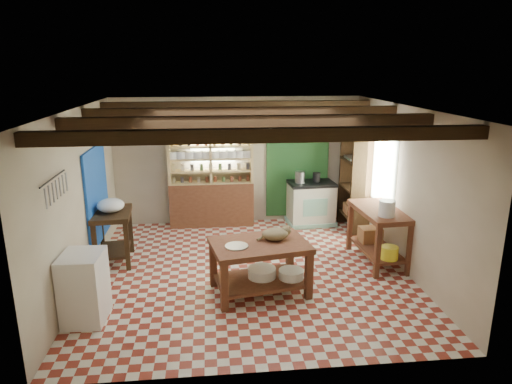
{
  "coord_description": "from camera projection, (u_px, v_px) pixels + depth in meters",
  "views": [
    {
      "loc": [
        -0.58,
        -6.69,
        3.2
      ],
      "look_at": [
        0.15,
        0.3,
        1.24
      ],
      "focal_mm": 32.0,
      "sensor_mm": 36.0,
      "label": 1
    }
  ],
  "objects": [
    {
      "name": "ceiling_beams",
      "position": [
        248.0,
        116.0,
        6.67
      ],
      "size": [
        5.0,
        3.8,
        0.15
      ],
      "primitive_type": "cube",
      "color": "#362313",
      "rests_on": "ceiling"
    },
    {
      "name": "cat",
      "position": [
        275.0,
        234.0,
        6.56
      ],
      "size": [
        0.47,
        0.41,
        0.18
      ],
      "primitive_type": "ellipsoid",
      "rotation": [
        0.0,
        0.0,
        0.35
      ],
      "color": "#998659",
      "rests_on": "work_table"
    },
    {
      "name": "yellow_tub",
      "position": [
        389.0,
        253.0,
        7.18
      ],
      "size": [
        0.29,
        0.29,
        0.2
      ],
      "primitive_type": "cylinder",
      "rotation": [
        0.0,
        0.0,
        0.06
      ],
      "color": "#FBF729",
      "rests_on": "right_counter"
    },
    {
      "name": "wall_back",
      "position": [
        237.0,
        161.0,
        9.38
      ],
      "size": [
        5.0,
        0.04,
        2.6
      ],
      "primitive_type": "cube",
      "color": "#C0B49A",
      "rests_on": "floor"
    },
    {
      "name": "utensil_rail",
      "position": [
        54.0,
        188.0,
        5.46
      ],
      "size": [
        0.06,
        0.9,
        0.28
      ],
      "primitive_type": "cube",
      "color": "black",
      "rests_on": "wall_left"
    },
    {
      "name": "shelving_unit",
      "position": [
        211.0,
        173.0,
        9.19
      ],
      "size": [
        1.7,
        0.34,
        2.2
      ],
      "primitive_type": "cube",
      "color": "tan",
      "rests_on": "floor"
    },
    {
      "name": "green_wall_patch",
      "position": [
        297.0,
        162.0,
        9.49
      ],
      "size": [
        1.3,
        0.04,
        2.3
      ],
      "primitive_type": "cube",
      "color": "#1F4F21",
      "rests_on": "wall_back"
    },
    {
      "name": "right_counter",
      "position": [
        378.0,
        236.0,
        7.58
      ],
      "size": [
        0.72,
        1.33,
        0.93
      ],
      "primitive_type": "cube",
      "rotation": [
        0.0,
        0.0,
        0.06
      ],
      "color": "brown",
      "rests_on": "floor"
    },
    {
      "name": "enamel_bowl",
      "position": [
        111.0,
        205.0,
        7.44
      ],
      "size": [
        0.47,
        0.47,
        0.22
      ],
      "primitive_type": "ellipsoid",
      "rotation": [
        0.0,
        0.0,
        0.08
      ],
      "color": "white",
      "rests_on": "prep_table"
    },
    {
      "name": "wall_left",
      "position": [
        80.0,
        199.0,
        6.73
      ],
      "size": [
        0.04,
        5.0,
        2.6
      ],
      "primitive_type": "cube",
      "color": "#C0B49A",
      "rests_on": "floor"
    },
    {
      "name": "prep_table",
      "position": [
        114.0,
        237.0,
        7.59
      ],
      "size": [
        0.67,
        0.92,
        0.88
      ],
      "primitive_type": "cube",
      "rotation": [
        0.0,
        0.0,
        0.08
      ],
      "color": "#362313",
      "rests_on": "floor"
    },
    {
      "name": "blue_wall_patch",
      "position": [
        97.0,
        195.0,
        7.65
      ],
      "size": [
        0.04,
        1.4,
        1.6
      ],
      "primitive_type": "cube",
      "color": "blue",
      "rests_on": "wall_left"
    },
    {
      "name": "basin_large",
      "position": [
        262.0,
        273.0,
        6.66
      ],
      "size": [
        0.48,
        0.48,
        0.14
      ],
      "primitive_type": "cylinder",
      "rotation": [
        0.0,
        0.0,
        0.18
      ],
      "color": "white",
      "rests_on": "work_table"
    },
    {
      "name": "steel_tray",
      "position": [
        237.0,
        246.0,
        6.33
      ],
      "size": [
        0.38,
        0.38,
        0.02
      ],
      "primitive_type": "cylinder",
      "rotation": [
        0.0,
        0.0,
        0.18
      ],
      "color": "#A0A1A7",
      "rests_on": "work_table"
    },
    {
      "name": "wall_right",
      "position": [
        405.0,
        189.0,
        7.23
      ],
      "size": [
        0.04,
        5.0,
        2.6
      ],
      "primitive_type": "cube",
      "color": "#C0B49A",
      "rests_on": "floor"
    },
    {
      "name": "wicker_basket",
      "position": [
        370.0,
        234.0,
        7.89
      ],
      "size": [
        0.38,
        0.31,
        0.25
      ],
      "primitive_type": "cube",
      "rotation": [
        0.0,
        0.0,
        0.06
      ],
      "color": "#96663C",
      "rests_on": "right_counter"
    },
    {
      "name": "window_back",
      "position": [
        213.0,
        142.0,
        9.2
      ],
      "size": [
        0.9,
        0.02,
        0.8
      ],
      "primitive_type": "cube",
      "color": "#B5C8B1",
      "rests_on": "wall_back"
    },
    {
      "name": "kettle_right",
      "position": [
        316.0,
        177.0,
        9.29
      ],
      "size": [
        0.17,
        0.17,
        0.19
      ],
      "primitive_type": "cylinder",
      "rotation": [
        0.0,
        0.0,
        0.07
      ],
      "color": "black",
      "rests_on": "stove"
    },
    {
      "name": "wall_front",
      "position": [
        270.0,
        261.0,
        4.59
      ],
      "size": [
        5.0,
        0.04,
        2.6
      ],
      "primitive_type": "cube",
      "color": "#C0B49A",
      "rests_on": "floor"
    },
    {
      "name": "pot_rack",
      "position": [
        303.0,
        120.0,
        8.84
      ],
      "size": [
        0.86,
        0.12,
        0.36
      ],
      "primitive_type": "cube",
      "color": "black",
      "rests_on": "ceiling"
    },
    {
      "name": "basin_small",
      "position": [
        291.0,
        274.0,
        6.63
      ],
      "size": [
        0.42,
        0.42,
        0.13
      ],
      "primitive_type": "cylinder",
      "rotation": [
        0.0,
        0.0,
        0.18
      ],
      "color": "white",
      "rests_on": "work_table"
    },
    {
      "name": "ceiling",
      "position": [
        248.0,
        108.0,
        6.63
      ],
      "size": [
        5.0,
        5.0,
        0.02
      ],
      "primitive_type": "cube",
      "color": "#49494E",
      "rests_on": "wall_back"
    },
    {
      "name": "white_cabinet",
      "position": [
        84.0,
        287.0,
        5.84
      ],
      "size": [
        0.53,
        0.63,
        0.91
      ],
      "primitive_type": "cube",
      "rotation": [
        0.0,
        0.0,
        -0.05
      ],
      "color": "white",
      "rests_on": "floor"
    },
    {
      "name": "stove",
      "position": [
        311.0,
        203.0,
        9.42
      ],
      "size": [
        0.96,
        0.68,
        0.9
      ],
      "primitive_type": "cube",
      "rotation": [
        0.0,
        0.0,
        0.07
      ],
      "color": "beige",
      "rests_on": "floor"
    },
    {
      "name": "window_right",
      "position": [
        381.0,
        169.0,
        8.16
      ],
      "size": [
        0.02,
        1.3,
        1.2
      ],
      "primitive_type": "cube",
      "color": "#B5C8B1",
      "rests_on": "wall_right"
    },
    {
      "name": "tall_rack",
      "position": [
        355.0,
        180.0,
        9.02
      ],
      "size": [
        0.4,
        0.86,
        2.0
      ],
      "primitive_type": "cube",
      "color": "#362313",
      "rests_on": "floor"
    },
    {
      "name": "floor",
      "position": [
        248.0,
        272.0,
        7.33
      ],
      "size": [
        5.0,
        5.0,
        0.02
      ],
      "primitive_type": "cube",
      "color": "maroon",
      "rests_on": "ground"
    },
    {
      "name": "work_table",
      "position": [
        260.0,
        268.0,
        6.57
      ],
      "size": [
        1.49,
        1.13,
        0.77
      ],
      "primitive_type": "cube",
      "rotation": [
        0.0,
        0.0,
        0.18
      ],
      "color": "brown",
      "rests_on": "floor"
    },
    {
      "name": "kettle_left",
      "position": [
        300.0,
        177.0,
        9.23
      ],
      "size": [
        0.22,
        0.22,
        0.23
      ],
      "primitive_type": "cylinder",
      "rotation": [
        0.0,
        0.0,
        0.07
      ],
      "color": "#A0A1A7",
      "rests_on": "stove"
    },
    {
      "name": "white_bucket",
      "position": [
        387.0,
        208.0,
        7.08
      ],
      "size": [
        0.27,
        0.27,
        0.25
      ],
      "primitive_type": "cylinder",
      "rotation": [
        0.0,
        0.0,
        0.06
      ],
      "color": "white",
      "rests_on": "right_counter"
    }
  ]
}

